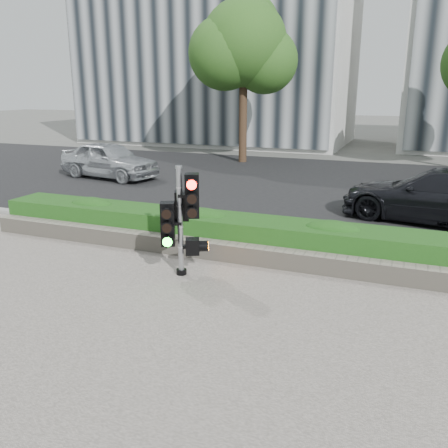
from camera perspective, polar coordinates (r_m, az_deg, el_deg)
The scene contains 11 objects.
ground at distance 7.51m, azimuth -2.08°, elevation -9.56°, with size 120.00×120.00×0.00m, color #51514C.
sidewalk at distance 5.61m, azimuth -12.95°, elevation -19.43°, with size 16.00×11.00×0.03m, color #9E9389.
road at distance 16.75m, azimuth 11.74°, elevation 4.45°, with size 60.00×13.00×0.02m, color black.
curb at distance 10.25m, azimuth 4.96°, elevation -2.18°, with size 60.00×0.25×0.12m, color gray.
stone_wall at distance 9.07m, azimuth 2.71°, elevation -3.62°, with size 12.00×0.32×0.34m, color gray.
hedge at distance 9.61m, azimuth 3.98°, elevation -1.46°, with size 12.00×1.00×0.68m, color #328027.
building_left at distance 31.77m, azimuth -0.42°, elevation 23.56°, with size 16.00×9.00×15.00m, color #B7B7B2.
tree_left at distance 22.07m, azimuth 2.40°, elevation 20.55°, with size 4.61×4.03×7.34m.
traffic_signal at distance 8.28m, azimuth -5.12°, elevation 1.03°, with size 0.71×0.64×1.96m.
car_silver at distance 18.41m, azimuth -13.66°, elevation 7.51°, with size 1.60×3.98×1.36m, color silver.
car_dark at distance 12.89m, azimuth 24.41°, elevation 3.13°, with size 1.90×4.67×1.36m, color black.
Camera 1 is at (2.74, -6.21, 3.22)m, focal length 38.00 mm.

